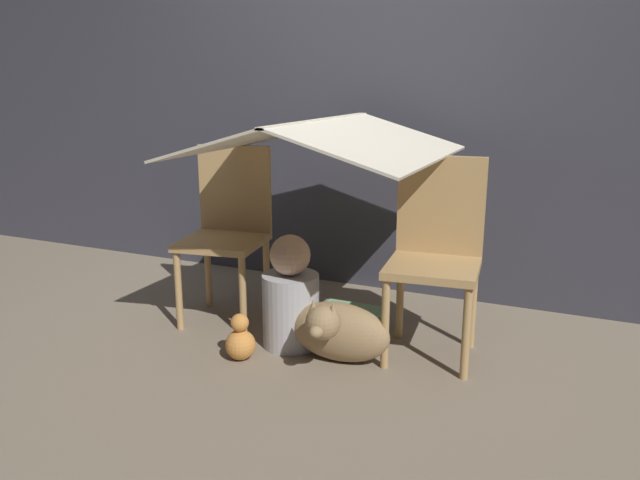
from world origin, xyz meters
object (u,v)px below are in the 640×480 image
chair_left (228,226)px  chair_right (436,249)px  dog (337,330)px  person_front (291,298)px

chair_left → chair_right: same height
chair_left → dog: chair_left is taller
dog → chair_right: bearing=39.9°
chair_left → person_front: bearing=-33.0°
person_front → chair_right: bearing=18.6°
person_front → dog: bearing=-17.7°
chair_left → person_front: chair_left is taller
person_front → dog: person_front is taller
dog → chair_left: bearing=158.1°
chair_left → dog: size_ratio=1.89×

